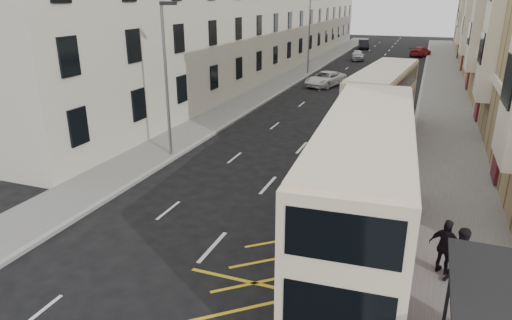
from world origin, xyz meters
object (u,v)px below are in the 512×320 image
at_px(pedestrian_mid, 463,257).
at_px(car_silver, 357,55).
at_px(double_decker_front, 363,188).
at_px(white_van, 326,79).
at_px(street_lamp_near, 167,72).
at_px(double_decker_rear, 382,103).
at_px(pedestrian_far, 446,247).
at_px(car_red, 420,51).
at_px(street_lamp_far, 310,32).
at_px(car_dark, 363,44).

height_order(pedestrian_mid, car_silver, pedestrian_mid).
xyz_separation_m(double_decker_front, white_van, (-7.82, 30.24, -1.76)).
relative_size(street_lamp_near, white_van, 1.58).
relative_size(double_decker_rear, pedestrian_far, 6.04).
distance_m(car_silver, car_red, 11.16).
distance_m(double_decker_rear, car_red, 44.13).
relative_size(pedestrian_far, car_red, 0.39).
height_order(pedestrian_far, white_van, pedestrian_far).
distance_m(pedestrian_mid, white_van, 33.02).
xyz_separation_m(street_lamp_far, double_decker_rear, (10.37, -22.37, -2.43)).
relative_size(double_decker_front, car_silver, 3.05).
relative_size(pedestrian_mid, car_red, 0.39).
relative_size(double_decker_rear, car_red, 2.33).
distance_m(double_decker_front, car_red, 58.42).
bearing_deg(street_lamp_far, pedestrian_far, -69.38).
xyz_separation_m(double_decker_rear, car_red, (0.94, 44.10, -1.52)).
relative_size(street_lamp_near, pedestrian_far, 4.37).
xyz_separation_m(double_decker_front, double_decker_rear, (-0.86, 14.29, -0.26)).
distance_m(car_dark, car_red, 11.63).
bearing_deg(pedestrian_mid, car_silver, 105.30).
distance_m(street_lamp_near, street_lamp_far, 30.00).
xyz_separation_m(street_lamp_far, car_red, (11.31, 21.73, -3.95)).
relative_size(pedestrian_mid, white_van, 0.37).
bearing_deg(pedestrian_mid, double_decker_front, 167.54).
height_order(double_decker_front, pedestrian_mid, double_decker_front).
bearing_deg(street_lamp_far, white_van, -62.04).
height_order(street_lamp_near, car_red, street_lamp_near).
distance_m(double_decker_front, double_decker_rear, 14.32).
xyz_separation_m(car_silver, car_dark, (-1.29, 14.88, 0.05)).
bearing_deg(white_van, car_red, 92.18).
bearing_deg(double_decker_rear, white_van, 118.79).
bearing_deg(car_silver, double_decker_front, -94.03).
relative_size(street_lamp_far, car_silver, 1.99).
distance_m(double_decker_front, white_van, 31.29).
xyz_separation_m(street_lamp_near, white_van, (3.40, 23.59, -3.93)).
bearing_deg(pedestrian_mid, pedestrian_far, 136.51).
height_order(pedestrian_mid, car_red, pedestrian_mid).
distance_m(pedestrian_far, car_dark, 66.91).
xyz_separation_m(street_lamp_near, double_decker_front, (11.23, -6.66, -2.17)).
bearing_deg(pedestrian_far, street_lamp_far, -43.13).
bearing_deg(pedestrian_far, pedestrian_mid, 159.58).
relative_size(white_van, car_red, 1.07).
height_order(street_lamp_far, pedestrian_mid, street_lamp_far).
height_order(street_lamp_far, car_dark, street_lamp_far).
relative_size(double_decker_rear, car_silver, 2.75).
bearing_deg(pedestrian_mid, car_red, 96.17).
bearing_deg(car_red, car_silver, 62.07).
height_order(white_van, car_red, white_van).
relative_size(double_decker_rear, pedestrian_mid, 5.94).
height_order(double_decker_rear, car_red, double_decker_rear).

